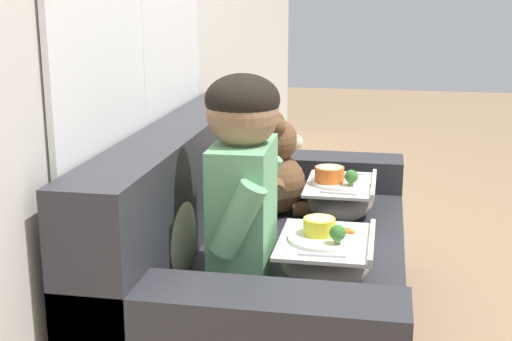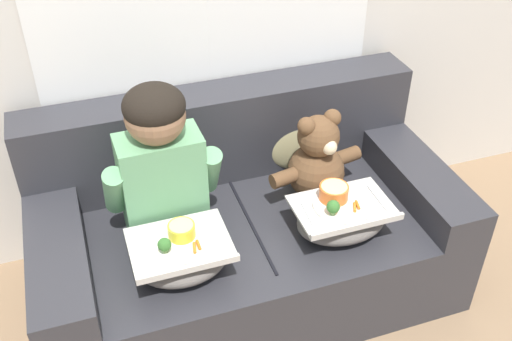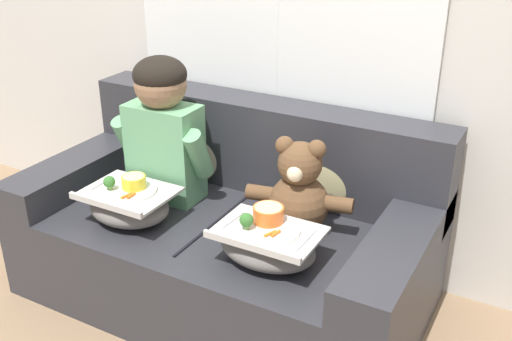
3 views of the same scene
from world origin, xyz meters
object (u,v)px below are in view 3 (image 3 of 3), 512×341
Objects in this scene: throw_pillow_behind_teddy at (322,173)px; teddy_bear at (299,194)px; lap_tray_child at (129,204)px; throw_pillow_behind_child at (195,145)px; couch at (231,233)px; child_figure at (163,122)px; lap_tray_teddy at (268,243)px.

teddy_bear reaches higher than throw_pillow_behind_teddy.
throw_pillow_behind_teddy is at bearing 37.02° from lap_tray_child.
throw_pillow_behind_teddy reaches higher than lap_tray_child.
lap_tray_child is (-0.68, -0.27, -0.10)m from teddy_bear.
teddy_bear is (0.68, -0.24, 0.01)m from throw_pillow_behind_child.
couch is 4.81× the size of throw_pillow_behind_child.
child_figure reaches higher than throw_pillow_behind_child.
throw_pillow_behind_child reaches higher than lap_tray_child.
throw_pillow_behind_teddy is at bearing 19.45° from child_figure.
lap_tray_teddy is at bearing -39.94° from couch.
child_figure reaches higher than lap_tray_teddy.
throw_pillow_behind_teddy is (0.34, 0.23, 0.29)m from couch.
couch reaches higher than throw_pillow_behind_teddy.
couch is 3.94× the size of teddy_bear.
couch is 0.48m from lap_tray_teddy.
teddy_bear is at bearing -2.77° from couch.
child_figure is 1.75× the size of lap_tray_child.
throw_pillow_behind_teddy is 0.87× the size of lap_tray_teddy.
teddy_bear reaches higher than lap_tray_child.
throw_pillow_behind_teddy is 0.52× the size of child_figure.
throw_pillow_behind_child is 0.68m from throw_pillow_behind_teddy.
throw_pillow_behind_teddy is 0.24m from teddy_bear.
throw_pillow_behind_child is 0.82× the size of teddy_bear.
lap_tray_child is at bearing -142.98° from throw_pillow_behind_teddy.
lap_tray_child is (-0.68, -0.51, -0.09)m from throw_pillow_behind_teddy.
lap_tray_teddy is (-0.00, -0.51, -0.09)m from throw_pillow_behind_teddy.
lap_tray_child is at bearing -179.86° from lap_tray_teddy.
lap_tray_child is at bearing -90.00° from throw_pillow_behind_child.
throw_pillow_behind_child is at bearing 90.01° from child_figure.
teddy_bear is at bearing 21.49° from lap_tray_child.
couch reaches higher than throw_pillow_behind_child.
lap_tray_teddy is (-0.00, -0.27, -0.10)m from teddy_bear.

